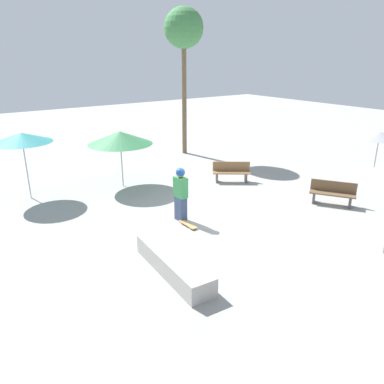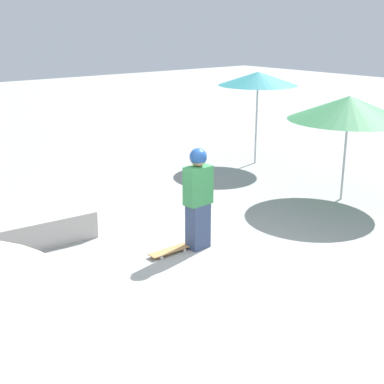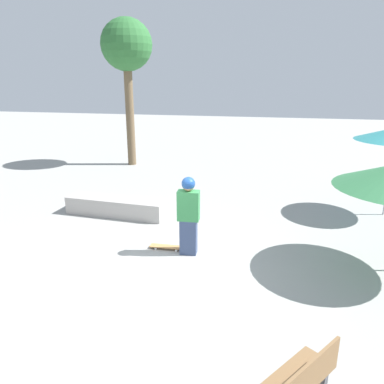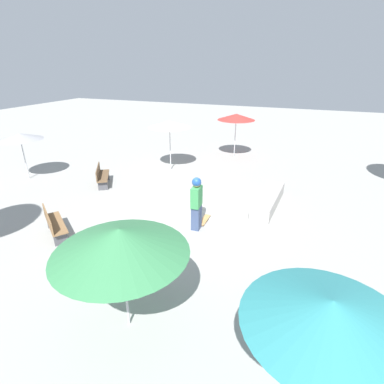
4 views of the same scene
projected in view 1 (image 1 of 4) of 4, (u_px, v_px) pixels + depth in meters
ground_plane at (215, 218)px, 12.58m from camera, size 60.00×60.00×0.00m
skater_main at (181, 192)px, 12.16m from camera, size 0.49×0.30×1.80m
skateboard at (188, 224)px, 12.00m from camera, size 0.80×0.21×0.07m
concrete_ledge at (173, 264)px, 9.38m from camera, size 2.95×0.90×0.50m
bench_near at (231, 172)px, 16.09m from camera, size 1.30×1.55×0.85m
bench_far at (333, 193)px, 13.64m from camera, size 1.58×1.24×0.85m
shade_umbrella_teal at (22, 138)px, 13.56m from camera, size 2.15×2.15×2.53m
shade_umbrella_green at (120, 138)px, 14.97m from camera, size 2.59×2.59×2.31m
shade_umbrella_grey at (380, 135)px, 15.61m from camera, size 1.97×1.97×2.16m
palm_tree_far_back at (184, 31)px, 18.76m from camera, size 2.00×2.00×7.44m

